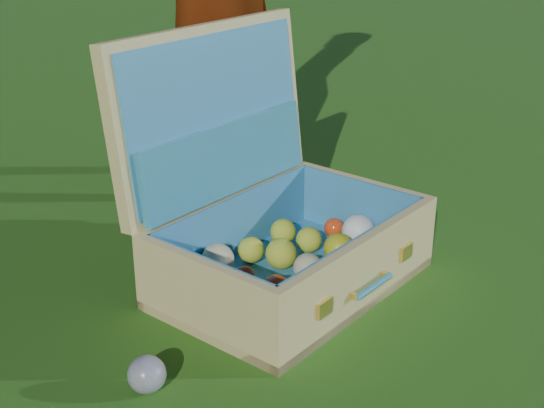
{
  "coord_description": "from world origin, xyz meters",
  "views": [
    {
      "loc": [
        -0.92,
        -1.31,
        0.94
      ],
      "look_at": [
        0.13,
        0.1,
        0.2
      ],
      "focal_mm": 50.0,
      "sensor_mm": 36.0,
      "label": 1
    }
  ],
  "objects": [
    {
      "name": "ground",
      "position": [
        0.0,
        0.0,
        0.0
      ],
      "size": [
        60.0,
        60.0,
        0.0
      ],
      "primitive_type": "plane",
      "color": "#215114",
      "rests_on": "ground"
    },
    {
      "name": "stray_ball",
      "position": [
        -0.37,
        -0.15,
        0.04
      ],
      "size": [
        0.08,
        0.08,
        0.08
      ],
      "primitive_type": "sphere",
      "color": "#396395",
      "rests_on": "ground"
    },
    {
      "name": "suitcase",
      "position": [
        0.1,
        0.1,
        0.18
      ],
      "size": [
        0.76,
        0.67,
        0.63
      ],
      "rotation": [
        0.0,
        0.0,
        0.25
      ],
      "color": "#D1BA70",
      "rests_on": "ground"
    }
  ]
}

